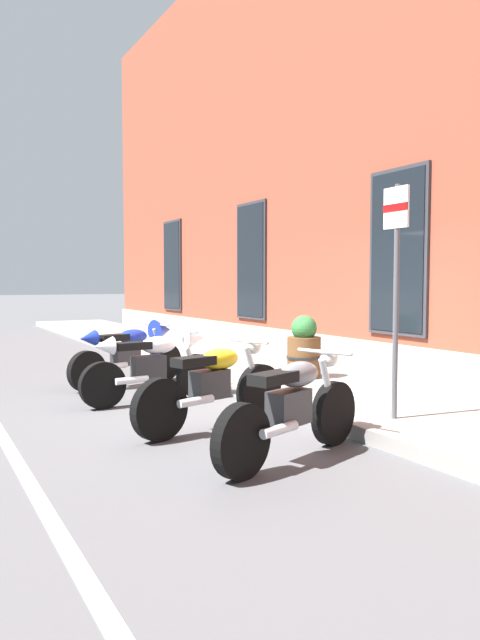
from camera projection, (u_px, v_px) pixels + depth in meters
ground_plane at (257, 406)px, 7.99m from camera, size 140.00×140.00×0.00m
sidewalk at (332, 392)px, 8.58m from camera, size 32.78×2.48×0.16m
lane_stripe at (2, 435)px, 6.46m from camera, size 32.78×0.12×0.01m
motorcycle_blue_sport at (133, 350)px, 9.56m from camera, size 0.87×2.06×1.02m
motorcycle_white_sport at (157, 361)px, 8.20m from camera, size 0.62×2.04×1.04m
motorcycle_yellow_naked at (215, 386)px, 6.72m from camera, size 0.79×2.10×0.97m
motorcycle_grey_naked at (293, 408)px, 5.54m from camera, size 0.89×1.98×0.98m
parking_sign at (396, 269)px, 6.46m from camera, size 0.36×0.07×2.54m
barrel_planter at (304, 350)px, 9.34m from camera, size 0.55×0.55×0.97m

